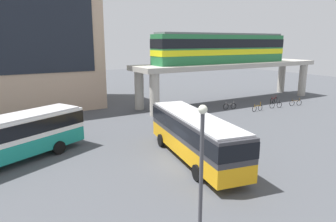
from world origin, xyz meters
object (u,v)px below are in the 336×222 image
(train, at_px, (223,48))
(bicycle_brown, at_px, (296,103))
(bicycle_silver, at_px, (230,106))
(bicycle_black, at_px, (276,105))
(bus_secondary, at_px, (7,136))
(pedestrian_walking_across, at_px, (160,121))
(pedestrian_at_kerb, at_px, (205,115))
(bicycle_red, at_px, (274,100))
(bicycle_orange, at_px, (257,108))
(bus_main, at_px, (195,133))

(train, xyz_separation_m, bicycle_brown, (7.17, -6.41, -6.97))
(bicycle_silver, xyz_separation_m, bicycle_black, (5.45, -2.42, 0.00))
(bus_secondary, relative_size, pedestrian_walking_across, 7.07)
(train, relative_size, bus_secondary, 1.80)
(bus_secondary, distance_m, pedestrian_at_kerb, 18.39)
(bicycle_brown, bearing_deg, train, 138.19)
(bicycle_brown, bearing_deg, pedestrian_at_kerb, -177.34)
(bicycle_black, relative_size, pedestrian_walking_across, 1.12)
(bicycle_black, bearing_deg, pedestrian_walking_across, -178.12)
(bicycle_black, xyz_separation_m, bicycle_brown, (3.39, -0.31, 0.00))
(bus_secondary, bearing_deg, train, 19.19)
(bicycle_red, height_order, pedestrian_walking_across, pedestrian_walking_across)
(bicycle_silver, relative_size, pedestrian_at_kerb, 1.08)
(bicycle_black, xyz_separation_m, pedestrian_at_kerb, (-11.94, -1.03, 0.40))
(bicycle_orange, bearing_deg, bicycle_red, 23.53)
(bus_main, relative_size, bicycle_silver, 6.45)
(bicycle_silver, distance_m, bicycle_red, 7.91)
(bicycle_red, bearing_deg, bus_secondary, -170.40)
(train, distance_m, bicycle_brown, 11.87)
(bus_main, distance_m, pedestrian_walking_across, 8.70)
(bicycle_red, height_order, bicycle_orange, same)
(bicycle_silver, relative_size, bicycle_red, 0.99)
(bicycle_orange, height_order, pedestrian_at_kerb, pedestrian_at_kerb)
(bus_main, bearing_deg, pedestrian_at_kerb, 48.52)
(bus_main, distance_m, bus_secondary, 12.67)
(bicycle_orange, bearing_deg, bicycle_silver, 129.83)
(bus_main, relative_size, bicycle_orange, 6.32)
(train, height_order, bicycle_brown, train)
(bicycle_black, height_order, bicycle_red, same)
(bicycle_orange, distance_m, pedestrian_at_kerb, 8.65)
(train, xyz_separation_m, bicycle_silver, (-1.67, -3.67, -6.97))
(bicycle_silver, xyz_separation_m, bicycle_brown, (8.84, -2.74, 0.00))
(pedestrian_walking_across, bearing_deg, bus_main, -102.95)
(bus_secondary, height_order, bicycle_brown, bus_secondary)
(train, xyz_separation_m, pedestrian_at_kerb, (-8.16, -7.12, -6.56))
(bicycle_red, relative_size, bicycle_orange, 0.99)
(bicycle_red, xyz_separation_m, bicycle_brown, (0.93, -2.74, 0.00))
(bicycle_black, relative_size, bicycle_orange, 0.98)
(bus_main, bearing_deg, train, 44.77)
(train, bearing_deg, pedestrian_at_kerb, -138.88)
(bus_secondary, relative_size, bicycle_orange, 6.18)
(bus_secondary, distance_m, bicycle_black, 30.37)
(bus_secondary, distance_m, bicycle_silver, 25.38)
(bus_secondary, bearing_deg, pedestrian_at_kerb, 6.46)
(bicycle_silver, bearing_deg, bicycle_red, 0.03)
(pedestrian_at_kerb, bearing_deg, bus_main, -131.48)
(bicycle_black, xyz_separation_m, bicycle_red, (2.47, 2.43, 0.00))
(train, relative_size, pedestrian_at_kerb, 12.19)
(bus_main, bearing_deg, bicycle_red, 27.98)
(bus_secondary, height_order, pedestrian_at_kerb, bus_secondary)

